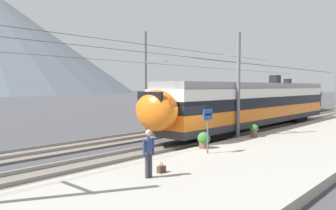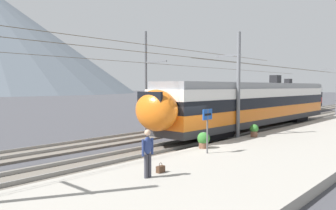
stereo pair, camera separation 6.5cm
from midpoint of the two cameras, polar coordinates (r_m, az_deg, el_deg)
ground_plane at (r=18.06m, az=3.54°, el=-8.13°), size 400.00×400.00×0.00m
platform_slab at (r=15.79m, az=15.73°, el=-9.19°), size 120.00×6.95×0.39m
track_near at (r=18.77m, az=0.77°, el=-7.48°), size 120.00×3.00×0.28m
track_far at (r=21.97m, az=-8.12°, el=-5.93°), size 120.00×3.00×0.28m
train_near_platform at (r=26.59m, az=14.85°, el=0.26°), size 23.59×2.96×4.27m
train_far_track at (r=40.59m, az=17.90°, el=1.22°), size 27.63×2.87×4.27m
catenary_mast_mid at (r=21.36m, az=12.00°, el=3.59°), size 49.65×1.88×7.02m
catenary_mast_east at (r=41.81m, az=27.41°, el=3.89°), size 49.65×1.88×8.36m
catenary_mast_far_side at (r=26.01m, az=-3.61°, el=4.46°), size 49.65×2.41×7.93m
platform_sign at (r=15.52m, az=7.03°, el=-2.79°), size 0.70×0.08×2.10m
passenger_walking at (r=11.42m, az=-3.42°, el=-8.01°), size 0.53×0.22×1.69m
handbag_beside_passenger at (r=12.24m, az=-1.15°, el=-11.16°), size 0.32×0.18×0.37m
potted_plant_platform_edge at (r=21.24m, az=14.93°, el=-4.20°), size 0.54×0.54×0.80m
potted_plant_by_shelter at (r=16.94m, az=6.36°, el=-6.00°), size 0.65×0.65×0.83m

